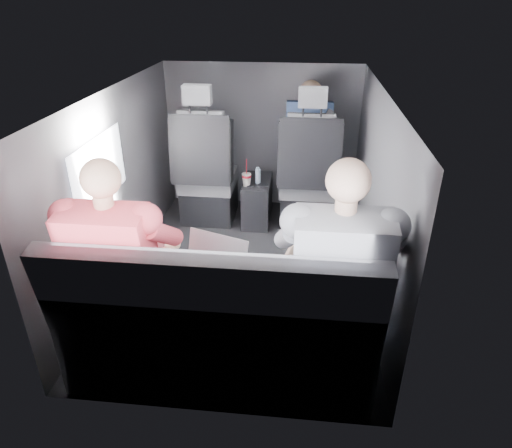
# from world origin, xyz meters

# --- Properties ---
(floor) EXTENTS (2.60, 2.60, 0.00)m
(floor) POSITION_xyz_m (0.00, 0.00, 0.00)
(floor) COLOR black
(floor) RESTS_ON ground
(ceiling) EXTENTS (2.60, 2.60, 0.00)m
(ceiling) POSITION_xyz_m (0.00, 0.00, 1.35)
(ceiling) COLOR #B2B2AD
(ceiling) RESTS_ON panel_back
(panel_left) EXTENTS (0.02, 2.60, 1.35)m
(panel_left) POSITION_xyz_m (-0.90, 0.00, 0.68)
(panel_left) COLOR #56565B
(panel_left) RESTS_ON floor
(panel_right) EXTENTS (0.02, 2.60, 1.35)m
(panel_right) POSITION_xyz_m (0.90, 0.00, 0.68)
(panel_right) COLOR #56565B
(panel_right) RESTS_ON floor
(panel_front) EXTENTS (1.80, 0.02, 1.35)m
(panel_front) POSITION_xyz_m (0.00, 1.30, 0.68)
(panel_front) COLOR #56565B
(panel_front) RESTS_ON floor
(panel_back) EXTENTS (1.80, 0.02, 1.35)m
(panel_back) POSITION_xyz_m (0.00, -1.30, 0.68)
(panel_back) COLOR #56565B
(panel_back) RESTS_ON floor
(side_window) EXTENTS (0.02, 0.75, 0.42)m
(side_window) POSITION_xyz_m (-0.88, -0.30, 0.90)
(side_window) COLOR white
(side_window) RESTS_ON panel_left
(seatbelt) EXTENTS (0.35, 0.11, 0.59)m
(seatbelt) POSITION_xyz_m (0.45, 0.67, 0.80)
(seatbelt) COLOR black
(seatbelt) RESTS_ON front_seat_right
(front_seat_left) EXTENTS (0.52, 0.58, 1.26)m
(front_seat_left) POSITION_xyz_m (-0.45, 0.84, 0.40)
(front_seat_left) COLOR black
(front_seat_left) RESTS_ON floor
(front_seat_right) EXTENTS (0.52, 0.58, 1.26)m
(front_seat_right) POSITION_xyz_m (0.45, 0.84, 0.40)
(front_seat_right) COLOR black
(front_seat_right) RESTS_ON floor
(center_console) EXTENTS (0.24, 0.48, 0.41)m
(center_console) POSITION_xyz_m (0.00, 0.88, 0.20)
(center_console) COLOR black
(center_console) RESTS_ON floor
(rear_bench) EXTENTS (1.60, 0.57, 0.92)m
(rear_bench) POSITION_xyz_m (0.00, -1.06, 0.31)
(rear_bench) COLOR slate
(rear_bench) RESTS_ON floor
(soda_cup) EXTENTS (0.08, 0.08, 0.24)m
(soda_cup) POSITION_xyz_m (-0.08, 0.75, 0.46)
(soda_cup) COLOR white
(soda_cup) RESTS_ON center_console
(water_bottle) EXTENTS (0.05, 0.05, 0.14)m
(water_bottle) POSITION_xyz_m (0.01, 0.83, 0.47)
(water_bottle) COLOR #A0BED9
(water_bottle) RESTS_ON center_console
(laptop_white) EXTENTS (0.33, 0.31, 0.25)m
(laptop_white) POSITION_xyz_m (-0.47, -0.80, 0.63)
(laptop_white) COLOR white
(laptop_white) RESTS_ON passenger_rear_left
(laptop_silver) EXTENTS (0.40, 0.40, 0.24)m
(laptop_silver) POSITION_xyz_m (-0.02, -0.84, 0.63)
(laptop_silver) COLOR #A6A6AB
(laptop_silver) RESTS_ON rear_bench
(laptop_black) EXTENTS (0.35, 0.38, 0.21)m
(laptop_black) POSITION_xyz_m (0.54, -0.78, 0.63)
(laptop_black) COLOR black
(laptop_black) RESTS_ON passenger_rear_right
(passenger_rear_left) EXTENTS (0.53, 0.64, 1.26)m
(passenger_rear_left) POSITION_xyz_m (-0.50, -0.97, 0.64)
(passenger_rear_left) COLOR #303135
(passenger_rear_left) RESTS_ON rear_bench
(passenger_rear_right) EXTENTS (0.55, 0.66, 1.30)m
(passenger_rear_right) POSITION_xyz_m (0.59, -0.97, 0.66)
(passenger_rear_right) COLOR #314A6C
(passenger_rear_right) RESTS_ON rear_bench
(passenger_front_right) EXTENTS (0.40, 0.40, 0.81)m
(passenger_front_right) POSITION_xyz_m (0.44, 1.10, 0.75)
(passenger_front_right) COLOR #314A6C
(passenger_front_right) RESTS_ON front_seat_right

